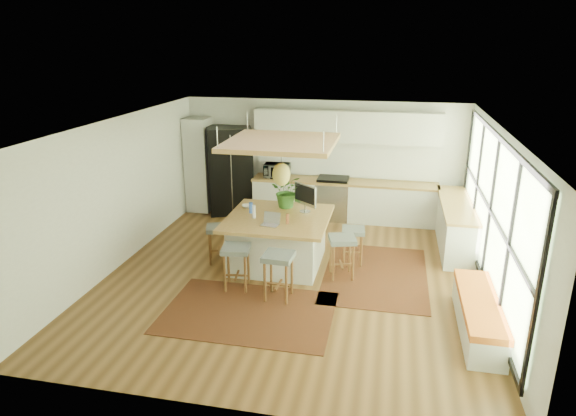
% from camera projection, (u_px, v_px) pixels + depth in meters
% --- Properties ---
extents(floor, '(7.00, 7.00, 0.00)m').
position_uv_depth(floor, '(293.00, 276.00, 9.02)').
color(floor, '#503216').
rests_on(floor, ground).
extents(ceiling, '(7.00, 7.00, 0.00)m').
position_uv_depth(ceiling, '(294.00, 125.00, 8.16)').
color(ceiling, white).
rests_on(ceiling, ground).
extents(wall_back, '(6.50, 0.00, 6.50)m').
position_uv_depth(wall_back, '(323.00, 159.00, 11.84)').
color(wall_back, silver).
rests_on(wall_back, ground).
extents(wall_front, '(6.50, 0.00, 6.50)m').
position_uv_depth(wall_front, '(229.00, 305.00, 5.34)').
color(wall_front, silver).
rests_on(wall_front, ground).
extents(wall_left, '(0.00, 7.00, 7.00)m').
position_uv_depth(wall_left, '(119.00, 193.00, 9.22)').
color(wall_left, silver).
rests_on(wall_left, ground).
extents(wall_right, '(0.00, 7.00, 7.00)m').
position_uv_depth(wall_right, '(496.00, 217.00, 7.96)').
color(wall_right, silver).
rests_on(wall_right, ground).
extents(window_wall, '(0.10, 6.20, 2.60)m').
position_uv_depth(window_wall, '(494.00, 214.00, 7.95)').
color(window_wall, black).
rests_on(window_wall, wall_right).
extents(pantry, '(0.55, 0.60, 2.25)m').
position_uv_depth(pantry, '(199.00, 165.00, 12.19)').
color(pantry, beige).
rests_on(pantry, floor).
extents(back_counter_base, '(4.20, 0.60, 0.88)m').
position_uv_depth(back_counter_base, '(343.00, 201.00, 11.73)').
color(back_counter_base, beige).
rests_on(back_counter_base, floor).
extents(back_counter_top, '(4.24, 0.64, 0.05)m').
position_uv_depth(back_counter_top, '(344.00, 182.00, 11.58)').
color(back_counter_top, olive).
rests_on(back_counter_top, back_counter_base).
extents(backsplash, '(4.20, 0.02, 0.80)m').
position_uv_depth(backsplash, '(346.00, 160.00, 11.71)').
color(backsplash, white).
rests_on(backsplash, wall_back).
extents(upper_cabinets, '(4.20, 0.34, 0.70)m').
position_uv_depth(upper_cabinets, '(347.00, 126.00, 11.31)').
color(upper_cabinets, beige).
rests_on(upper_cabinets, wall_back).
extents(range, '(0.76, 0.62, 1.00)m').
position_uv_depth(range, '(333.00, 198.00, 11.75)').
color(range, '#A5A5AA').
rests_on(range, floor).
extents(right_counter_base, '(0.60, 2.50, 0.88)m').
position_uv_depth(right_counter_base, '(455.00, 226.00, 10.17)').
color(right_counter_base, beige).
rests_on(right_counter_base, floor).
extents(right_counter_top, '(0.64, 2.54, 0.05)m').
position_uv_depth(right_counter_top, '(458.00, 204.00, 10.02)').
color(right_counter_top, olive).
rests_on(right_counter_top, right_counter_base).
extents(window_bench, '(0.52, 2.00, 0.50)m').
position_uv_depth(window_bench, '(478.00, 315.00, 7.26)').
color(window_bench, beige).
rests_on(window_bench, floor).
extents(ceiling_panel, '(1.86, 1.86, 0.80)m').
position_uv_depth(ceiling_panel, '(281.00, 158.00, 8.80)').
color(ceiling_panel, olive).
rests_on(ceiling_panel, ceiling).
extents(rug_near, '(2.60, 1.80, 0.01)m').
position_uv_depth(rug_near, '(248.00, 312.00, 7.82)').
color(rug_near, black).
rests_on(rug_near, floor).
extents(rug_right, '(1.80, 2.60, 0.01)m').
position_uv_depth(rug_right, '(375.00, 274.00, 9.07)').
color(rug_right, black).
rests_on(rug_right, floor).
extents(fridge, '(1.26, 1.13, 2.07)m').
position_uv_depth(fridge, '(230.00, 175.00, 12.11)').
color(fridge, black).
rests_on(fridge, floor).
extents(island, '(1.85, 1.85, 0.93)m').
position_uv_depth(island, '(278.00, 240.00, 9.38)').
color(island, olive).
rests_on(island, floor).
extents(stool_near_left, '(0.51, 0.51, 0.76)m').
position_uv_depth(stool_near_left, '(237.00, 269.00, 8.47)').
color(stool_near_left, '#4E5657').
rests_on(stool_near_left, floor).
extents(stool_near_right, '(0.49, 0.49, 0.78)m').
position_uv_depth(stool_near_right, '(279.00, 278.00, 8.14)').
color(stool_near_right, '#4E5657').
rests_on(stool_near_right, floor).
extents(stool_right_front, '(0.55, 0.55, 0.76)m').
position_uv_depth(stool_right_front, '(342.00, 258.00, 8.88)').
color(stool_right_front, '#4E5657').
rests_on(stool_right_front, floor).
extents(stool_right_back, '(0.45, 0.45, 0.69)m').
position_uv_depth(stool_right_back, '(353.00, 245.00, 9.43)').
color(stool_right_back, '#4E5657').
rests_on(stool_right_back, floor).
extents(stool_left_side, '(0.53, 0.53, 0.71)m').
position_uv_depth(stool_left_side, '(219.00, 244.00, 9.51)').
color(stool_left_side, '#4E5657').
rests_on(stool_left_side, floor).
extents(laptop, '(0.35, 0.37, 0.23)m').
position_uv_depth(laptop, '(270.00, 219.00, 8.77)').
color(laptop, '#A5A5AA').
rests_on(laptop, island).
extents(monitor, '(0.59, 0.53, 0.54)m').
position_uv_depth(monitor, '(305.00, 199.00, 9.41)').
color(monitor, '#A5A5AA').
rests_on(monitor, island).
extents(microwave, '(0.60, 0.35, 0.40)m').
position_uv_depth(microwave, '(277.00, 169.00, 11.80)').
color(microwave, '#A5A5AA').
rests_on(microwave, back_counter_top).
extents(island_plant, '(0.69, 0.74, 0.51)m').
position_uv_depth(island_plant, '(287.00, 195.00, 9.68)').
color(island_plant, '#1E4C19').
rests_on(island_plant, island).
extents(island_bowl, '(0.25, 0.25, 0.05)m').
position_uv_depth(island_bowl, '(247.00, 206.00, 9.73)').
color(island_bowl, silver).
rests_on(island_bowl, island).
extents(island_bottle_0, '(0.07, 0.07, 0.19)m').
position_uv_depth(island_bottle_0, '(250.00, 208.00, 9.40)').
color(island_bottle_0, blue).
rests_on(island_bottle_0, island).
extents(island_bottle_1, '(0.07, 0.07, 0.19)m').
position_uv_depth(island_bottle_1, '(255.00, 213.00, 9.14)').
color(island_bottle_1, white).
rests_on(island_bottle_1, island).
extents(island_bottle_2, '(0.07, 0.07, 0.19)m').
position_uv_depth(island_bottle_2, '(288.00, 218.00, 8.87)').
color(island_bottle_2, brown).
rests_on(island_bottle_2, island).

